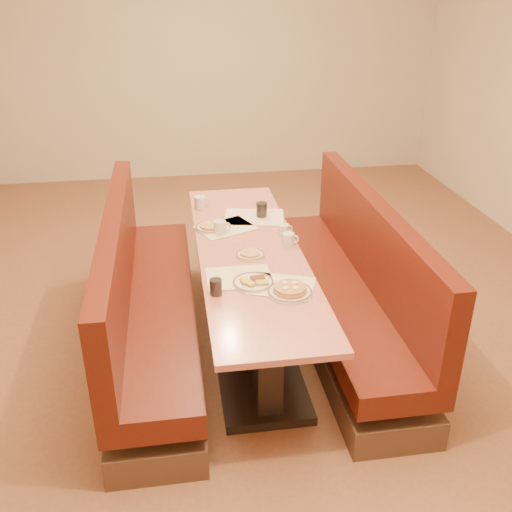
{
  "coord_description": "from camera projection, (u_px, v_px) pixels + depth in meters",
  "views": [
    {
      "loc": [
        -0.49,
        -3.48,
        2.44
      ],
      "look_at": [
        0.0,
        -0.29,
        0.85
      ],
      "focal_mm": 40.0,
      "sensor_mm": 36.0,
      "label": 1
    }
  ],
  "objects": [
    {
      "name": "extra_plate_far",
      "position": [
        211.0,
        227.0,
        4.22
      ],
      "size": [
        0.23,
        0.23,
        0.05
      ],
      "rotation": [
        0.0,
        0.0,
        0.34
      ],
      "color": "beige",
      "rests_on": "diner_table"
    },
    {
      "name": "coffee_mug_d",
      "position": [
        201.0,
        202.0,
        4.59
      ],
      "size": [
        0.13,
        0.09,
        0.1
      ],
      "rotation": [
        0.0,
        0.0,
        0.32
      ],
      "color": "beige",
      "rests_on": "diner_table"
    },
    {
      "name": "coffee_mug_a",
      "position": [
        289.0,
        239.0,
        3.95
      ],
      "size": [
        0.12,
        0.08,
        0.09
      ],
      "rotation": [
        0.0,
        0.0,
        -0.2
      ],
      "color": "beige",
      "rests_on": "diner_table"
    },
    {
      "name": "eggs_plate",
      "position": [
        253.0,
        282.0,
        3.46
      ],
      "size": [
        0.25,
        0.25,
        0.05
      ],
      "rotation": [
        0.0,
        0.0,
        -0.02
      ],
      "color": "beige",
      "rests_on": "diner_table"
    },
    {
      "name": "placemat_far_right",
      "position": [
        254.0,
        217.0,
        4.42
      ],
      "size": [
        0.51,
        0.42,
        0.0
      ],
      "primitive_type": "cube",
      "rotation": [
        0.0,
        0.0,
        -0.18
      ],
      "color": "#F6E5C0",
      "rests_on": "diner_table"
    },
    {
      "name": "ground",
      "position": [
        250.0,
        341.0,
        4.23
      ],
      "size": [
        8.0,
        8.0,
        0.0
      ],
      "primitive_type": "plane",
      "color": "#9E6647",
      "rests_on": "ground"
    },
    {
      "name": "placemat_near_right",
      "position": [
        281.0,
        286.0,
        3.44
      ],
      "size": [
        0.46,
        0.41,
        0.0
      ],
      "primitive_type": "cube",
      "rotation": [
        0.0,
        0.0,
        -0.36
      ],
      "color": "#F6E5C0",
      "rests_on": "diner_table"
    },
    {
      "name": "coffee_mug_b",
      "position": [
        220.0,
        227.0,
        4.13
      ],
      "size": [
        0.13,
        0.09,
        0.1
      ],
      "rotation": [
        0.0,
        0.0,
        0.08
      ],
      "color": "beige",
      "rests_on": "diner_table"
    },
    {
      "name": "placemat_near_left",
      "position": [
        239.0,
        277.0,
        3.54
      ],
      "size": [
        0.4,
        0.3,
        0.0
      ],
      "primitive_type": "cube",
      "rotation": [
        0.0,
        0.0,
        -0.01
      ],
      "color": "#F6E5C0",
      "rests_on": "diner_table"
    },
    {
      "name": "booth_left",
      "position": [
        146.0,
        307.0,
        3.97
      ],
      "size": [
        0.55,
        2.5,
        1.05
      ],
      "color": "#4C3326",
      "rests_on": "ground"
    },
    {
      "name": "soda_tumbler_mid",
      "position": [
        262.0,
        210.0,
        4.41
      ],
      "size": [
        0.08,
        0.08,
        0.12
      ],
      "color": "black",
      "rests_on": "diner_table"
    },
    {
      "name": "extra_plate_mid",
      "position": [
        250.0,
        254.0,
        3.81
      ],
      "size": [
        0.19,
        0.19,
        0.04
      ],
      "rotation": [
        0.0,
        0.0,
        -0.14
      ],
      "color": "beige",
      "rests_on": "diner_table"
    },
    {
      "name": "placemat_far_left",
      "position": [
        226.0,
        228.0,
        4.24
      ],
      "size": [
        0.49,
        0.44,
        0.0
      ],
      "primitive_type": "cube",
      "rotation": [
        0.0,
        0.0,
        0.42
      ],
      "color": "#F6E5C0",
      "rests_on": "diner_table"
    },
    {
      "name": "diner_table",
      "position": [
        250.0,
        298.0,
        4.06
      ],
      "size": [
        0.7,
        2.5,
        0.75
      ],
      "color": "black",
      "rests_on": "ground"
    },
    {
      "name": "room_envelope",
      "position": [
        248.0,
        71.0,
        3.37
      ],
      "size": [
        6.04,
        8.04,
        2.82
      ],
      "color": "beige",
      "rests_on": "ground"
    },
    {
      "name": "coffee_mug_c",
      "position": [
        284.0,
        230.0,
        4.1
      ],
      "size": [
        0.11,
        0.08,
        0.08
      ],
      "rotation": [
        0.0,
        0.0,
        0.22
      ],
      "color": "beige",
      "rests_on": "diner_table"
    },
    {
      "name": "pancake_plate",
      "position": [
        290.0,
        291.0,
        3.36
      ],
      "size": [
        0.27,
        0.27,
        0.06
      ],
      "rotation": [
        0.0,
        0.0,
        0.2
      ],
      "color": "beige",
      "rests_on": "diner_table"
    },
    {
      "name": "booth_right",
      "position": [
        349.0,
        291.0,
        4.17
      ],
      "size": [
        0.55,
        2.5,
        1.05
      ],
      "color": "#4C3326",
      "rests_on": "ground"
    },
    {
      "name": "soda_tumbler_near",
      "position": [
        216.0,
        287.0,
        3.34
      ],
      "size": [
        0.07,
        0.07,
        0.1
      ],
      "color": "black",
      "rests_on": "diner_table"
    }
  ]
}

